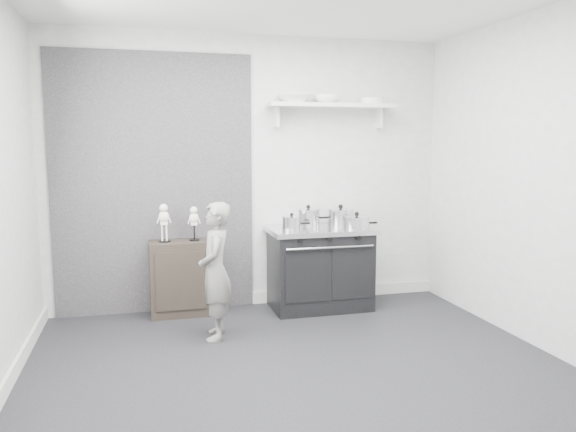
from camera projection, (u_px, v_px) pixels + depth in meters
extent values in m
plane|color=black|center=(300.00, 371.00, 4.08)|extent=(4.00, 4.00, 0.00)
cube|color=#B1B1AE|center=(251.00, 173.00, 5.62)|extent=(4.00, 0.02, 2.70)
cube|color=#B1B1AE|center=(429.00, 222.00, 2.17)|extent=(4.00, 0.02, 2.70)
cube|color=#B1B1AE|center=(545.00, 181.00, 4.40)|extent=(0.02, 3.60, 2.70)
cube|color=black|center=(154.00, 185.00, 5.39)|extent=(1.90, 0.02, 2.50)
cube|color=silver|center=(344.00, 292.00, 6.03)|extent=(2.00, 0.03, 0.12)
cube|color=silver|center=(2.00, 395.00, 3.57)|extent=(0.03, 3.60, 0.12)
cube|color=silver|center=(332.00, 105.00, 5.61)|extent=(1.30, 0.26, 0.04)
cube|color=silver|center=(277.00, 117.00, 5.56)|extent=(0.03, 0.12, 0.20)
cube|color=silver|center=(379.00, 118.00, 5.84)|extent=(0.03, 0.12, 0.20)
cube|color=black|center=(320.00, 270.00, 5.60)|extent=(0.96, 0.58, 0.77)
cube|color=silver|center=(320.00, 230.00, 5.55)|extent=(1.02, 0.61, 0.05)
cube|color=black|center=(306.00, 276.00, 5.27)|extent=(0.40, 0.02, 0.50)
cube|color=black|center=(352.00, 273.00, 5.38)|extent=(0.40, 0.02, 0.50)
cylinder|color=silver|center=(330.00, 248.00, 5.26)|extent=(0.86, 0.02, 0.02)
cylinder|color=black|center=(301.00, 241.00, 5.19)|extent=(0.04, 0.03, 0.04)
cylinder|color=black|center=(330.00, 239.00, 5.27)|extent=(0.04, 0.03, 0.04)
cylinder|color=black|center=(359.00, 238.00, 5.34)|extent=(0.04, 0.03, 0.04)
cube|color=black|center=(180.00, 278.00, 5.38)|extent=(0.55, 0.32, 0.72)
imported|color=slate|center=(215.00, 271.00, 4.71)|extent=(0.34, 0.46, 1.16)
cylinder|color=silver|center=(292.00, 224.00, 5.39)|extent=(0.19, 0.19, 0.12)
cylinder|color=silver|center=(292.00, 217.00, 5.38)|extent=(0.19, 0.19, 0.01)
sphere|color=black|center=(292.00, 215.00, 5.38)|extent=(0.03, 0.03, 0.03)
cylinder|color=black|center=(305.00, 223.00, 5.43)|extent=(0.10, 0.02, 0.02)
cylinder|color=silver|center=(308.00, 218.00, 5.64)|extent=(0.23, 0.23, 0.16)
cylinder|color=silver|center=(308.00, 210.00, 5.63)|extent=(0.24, 0.24, 0.01)
sphere|color=black|center=(308.00, 207.00, 5.63)|extent=(0.04, 0.04, 0.04)
cylinder|color=black|center=(323.00, 218.00, 5.68)|extent=(0.10, 0.02, 0.02)
cylinder|color=silver|center=(341.00, 218.00, 5.68)|extent=(0.26, 0.26, 0.15)
cylinder|color=silver|center=(341.00, 210.00, 5.67)|extent=(0.27, 0.27, 0.01)
sphere|color=black|center=(341.00, 207.00, 5.67)|extent=(0.05, 0.05, 0.05)
cylinder|color=black|center=(356.00, 217.00, 5.73)|extent=(0.10, 0.02, 0.02)
cylinder|color=silver|center=(357.00, 223.00, 5.45)|extent=(0.25, 0.25, 0.11)
cylinder|color=silver|center=(357.00, 217.00, 5.44)|extent=(0.26, 0.26, 0.01)
sphere|color=black|center=(357.00, 214.00, 5.44)|extent=(0.05, 0.05, 0.05)
cylinder|color=black|center=(372.00, 223.00, 5.49)|extent=(0.10, 0.02, 0.02)
imported|color=white|center=(294.00, 98.00, 5.51)|extent=(0.32, 0.32, 0.08)
imported|color=white|center=(326.00, 99.00, 5.59)|extent=(0.26, 0.26, 0.08)
cylinder|color=silver|center=(372.00, 101.00, 5.72)|extent=(0.24, 0.24, 0.06)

